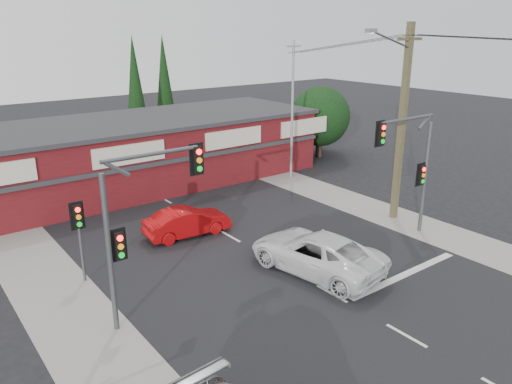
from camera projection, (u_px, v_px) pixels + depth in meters
ground at (318, 286)px, 19.75m from camera, size 120.00×120.00×0.00m
road_strip at (244, 244)px, 23.52m from camera, size 14.00×70.00×0.01m
verge_left at (60, 301)px, 18.65m from camera, size 3.00×70.00×0.02m
verge_right at (365, 207)px, 28.40m from camera, size 3.00×70.00×0.02m
stop_line at (404, 275)px, 20.61m from camera, size 6.50×0.35×0.01m
white_suv at (316, 252)px, 20.78m from camera, size 3.69×6.28×1.64m
red_sedan at (187, 222)px, 24.35m from camera, size 4.33×1.80×1.39m
lane_dashes at (366, 313)px, 17.85m from camera, size 0.12×32.61×0.01m
shop_building at (119, 154)px, 31.35m from camera, size 27.30×8.40×4.22m
tree_cluster at (318, 119)px, 38.93m from camera, size 5.90×5.10×5.50m
conifer_near at (135, 86)px, 38.17m from camera, size 1.80×1.80×9.25m
conifer_far at (164, 81)px, 41.69m from camera, size 1.80×1.80×9.25m
traffic_mast_left at (138, 214)px, 16.34m from camera, size 3.77×0.27×5.97m
traffic_mast_right at (413, 158)px, 23.20m from camera, size 3.96×0.27×5.97m
pedestal_signal at (79, 226)px, 19.40m from camera, size 0.55×0.27×3.38m
utility_pole at (401, 118)px, 25.10m from camera, size 4.38×0.59×10.00m
steel_pole at (292, 108)px, 32.50m from camera, size 1.20×0.16×9.00m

